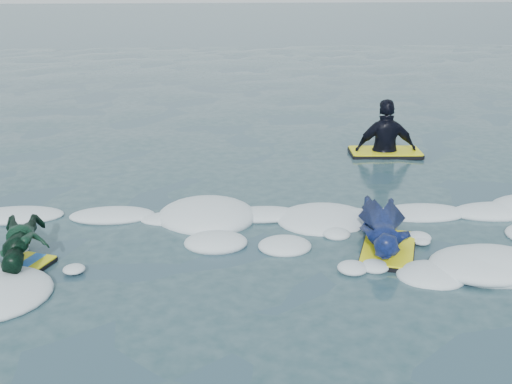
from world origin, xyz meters
TOP-DOWN VIEW (x-y plane):
  - ground at (0.00, 0.00)m, footprint 120.00×120.00m
  - foam_band at (0.00, 1.03)m, footprint 12.00×3.10m
  - prone_woman_unit at (2.34, 0.44)m, footprint 0.90×1.68m
  - prone_child_unit at (-1.67, 0.22)m, footprint 0.68×1.22m
  - waiting_rider_unit at (3.39, 4.21)m, footprint 1.26×0.75m

SIDE VIEW (x-z plane):
  - ground at x=0.00m, z-range 0.00..0.00m
  - foam_band at x=0.00m, z-range -0.15..0.15m
  - waiting_rider_unit at x=3.39m, z-range -0.85..0.98m
  - prone_woman_unit at x=2.34m, z-range 0.01..0.42m
  - prone_child_unit at x=-1.67m, z-range 0.00..0.45m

